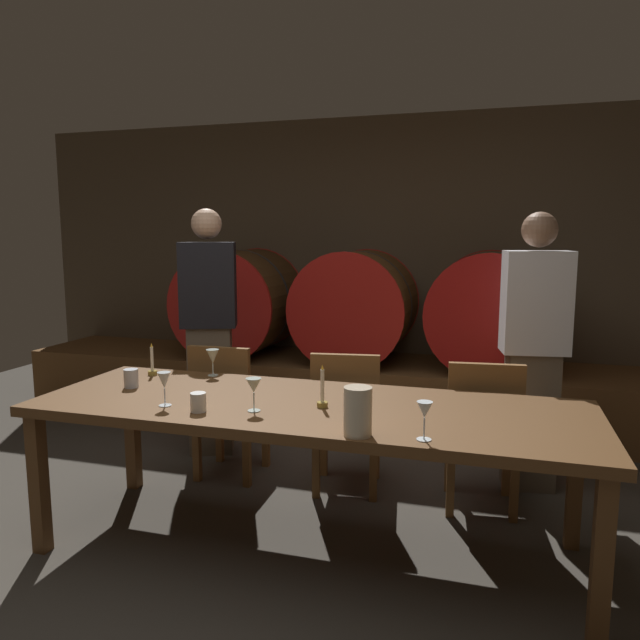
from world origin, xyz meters
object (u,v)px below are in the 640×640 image
wine_barrel_center (357,306)px  wine_glass_center_right (254,387)px  cup_right (198,402)px  candle_left (152,366)px  wine_glass_far_left (213,357)px  wine_glass_far_right (425,412)px  wine_barrel_right (489,311)px  wine_glass_center_left (164,382)px  dining_table (308,416)px  cup_left (131,378)px  chair_left (227,404)px  guest_right (533,350)px  pitcher (358,411)px  chair_right (483,428)px  wine_barrel_left (240,302)px  guest_left (209,330)px  candle_right (322,395)px  chair_center (346,415)px

wine_barrel_center → wine_glass_center_right: 2.37m
wine_glass_center_right → cup_right: size_ratio=1.76×
candle_left → wine_glass_far_left: 0.36m
wine_barrel_center → wine_glass_far_right: bearing=-71.3°
wine_barrel_right → wine_glass_far_left: size_ratio=6.11×
wine_glass_center_left → wine_glass_far_right: bearing=-5.8°
dining_table → cup_left: (-1.00, 0.02, 0.11)m
cup_right → cup_left: bearing=152.3°
chair_left → wine_glass_center_right: size_ratio=5.66×
guest_right → cup_left: bearing=18.6°
wine_barrel_center → pitcher: 2.62m
wine_barrel_right → dining_table: size_ratio=0.35×
chair_right → wine_glass_center_left: (-1.45, -0.90, 0.38)m
wine_barrel_center → wine_glass_far_left: 1.84m
wine_barrel_left → pitcher: (1.66, -2.55, -0.11)m
dining_table → guest_left: size_ratio=1.54×
cup_left → guest_right: bearing=27.3°
wine_barrel_center → cup_right: 2.45m
wine_barrel_right → cup_right: size_ratio=10.64×
wine_glass_far_left → cup_right: wine_glass_far_left is taller
guest_right → wine_glass_far_right: guest_right is taller
wine_barrel_center → candle_right: bearing=-81.2°
guest_left → wine_barrel_left: bearing=-97.8°
wine_barrel_left → dining_table: wine_barrel_left is taller
wine_barrel_right → guest_left: (-1.89, -1.09, -0.07)m
cup_left → wine_glass_center_left: bearing=-35.5°
wine_barrel_center → wine_glass_far_right: 2.67m
chair_right → candle_right: size_ratio=4.27×
wine_glass_far_left → wine_glass_center_left: 0.62m
guest_right → candle_left: (-2.13, -0.80, -0.07)m
wine_barrel_left → pitcher: bearing=-57.0°
chair_left → chair_right: (1.57, -0.02, 0.00)m
candle_left → cup_right: size_ratio=2.15×
guest_right → pitcher: bearing=54.3°
guest_right → candle_left: guest_right is taller
wine_barrel_left → guest_left: guest_left is taller
wine_barrel_right → pitcher: bearing=-100.6°
wine_barrel_center → cup_left: 2.28m
wine_barrel_center → candle_left: size_ratio=4.95×
cup_left → cup_right: 0.62m
pitcher → wine_glass_center_left: bearing=171.5°
wine_barrel_left → candle_left: size_ratio=4.95×
guest_right → wine_glass_far_right: size_ratio=10.79×
cup_left → pitcher: bearing=-16.7°
wine_glass_center_right → cup_left: size_ratio=1.57×
candle_left → candle_right: (1.13, -0.34, 0.01)m
chair_left → chair_center: (0.78, 0.00, 0.00)m
cup_right → dining_table: bearing=31.2°
wine_glass_center_right → wine_barrel_right: bearing=66.8°
wine_barrel_left → chair_right: (2.13, -1.50, -0.47)m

